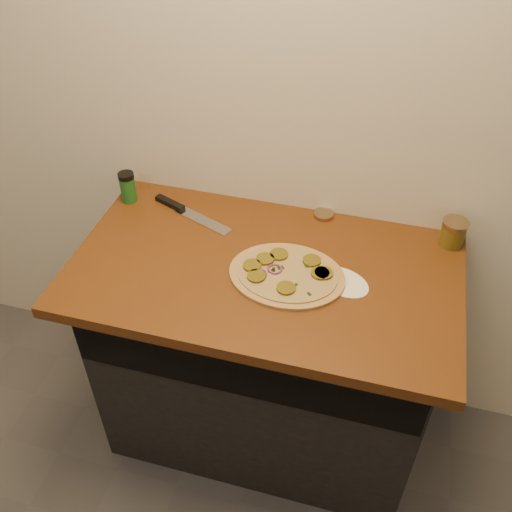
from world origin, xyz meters
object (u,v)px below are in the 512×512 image
(pizza, at_px, (286,274))
(chefs_knife, at_px, (185,211))
(spice_shaker, at_px, (128,187))
(salsa_jar, at_px, (453,233))

(pizza, relative_size, chefs_knife, 1.13)
(pizza, distance_m, spice_shaker, 0.67)
(chefs_knife, bearing_deg, pizza, -28.22)
(chefs_knife, height_order, salsa_jar, salsa_jar)
(chefs_knife, bearing_deg, salsa_jar, 4.57)
(pizza, relative_size, spice_shaker, 3.18)
(spice_shaker, bearing_deg, pizza, -20.72)
(pizza, height_order, chefs_knife, pizza)
(salsa_jar, bearing_deg, spice_shaker, -177.18)
(salsa_jar, height_order, spice_shaker, spice_shaker)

